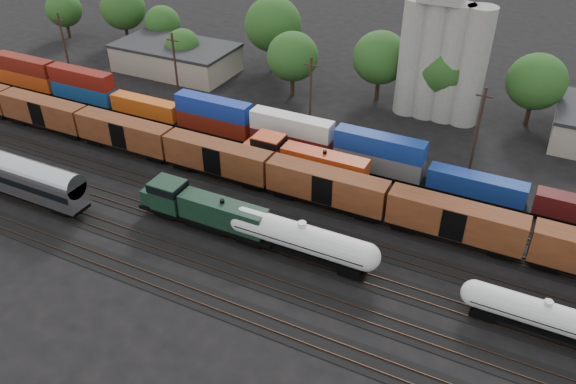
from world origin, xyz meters
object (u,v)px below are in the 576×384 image
at_px(tank_car_a, 302,239).
at_px(orange_locomotive, 301,160).
at_px(green_locomotive, 200,208).
at_px(passenger_coach, 2,170).
at_px(grain_silo, 443,48).

distance_m(tank_car_a, orange_locomotive, 16.59).
distance_m(green_locomotive, passenger_coach, 26.61).
distance_m(passenger_coach, orange_locomotive, 37.69).
bearing_deg(green_locomotive, orange_locomotive, 68.80).
xyz_separation_m(orange_locomotive, grain_silo, (11.06, 26.00, 8.53)).
height_order(green_locomotive, grain_silo, grain_silo).
bearing_deg(tank_car_a, passenger_coach, -172.70).
xyz_separation_m(green_locomotive, tank_car_a, (12.91, -0.00, 0.05)).
xyz_separation_m(tank_car_a, passenger_coach, (-39.03, -5.00, 0.79)).
bearing_deg(green_locomotive, passenger_coach, -169.16).
distance_m(tank_car_a, grain_silo, 42.07).
height_order(tank_car_a, orange_locomotive, orange_locomotive).
relative_size(passenger_coach, grain_silo, 0.87).
bearing_deg(tank_car_a, green_locomotive, 180.00).
distance_m(green_locomotive, orange_locomotive, 16.09).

